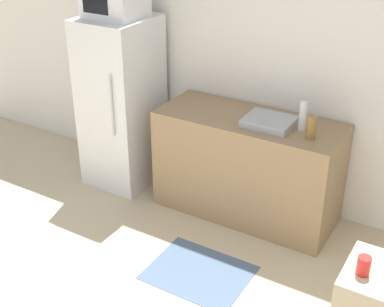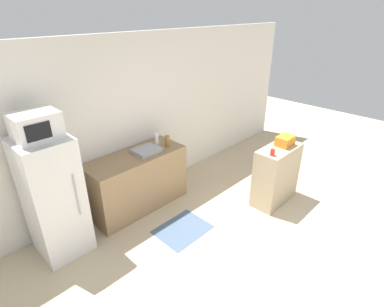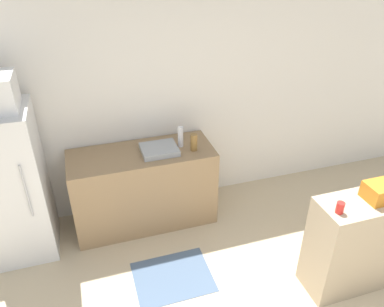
{
  "view_description": "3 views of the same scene",
  "coord_description": "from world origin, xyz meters",
  "px_view_note": "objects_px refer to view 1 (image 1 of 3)",
  "views": [
    {
      "loc": [
        1.41,
        -0.99,
        2.66
      ],
      "look_at": [
        -0.23,
        1.75,
        1.0
      ],
      "focal_mm": 50.0,
      "sensor_mm": 36.0,
      "label": 1
    },
    {
      "loc": [
        -2.51,
        -0.75,
        2.91
      ],
      "look_at": [
        0.0,
        1.72,
        1.18
      ],
      "focal_mm": 28.0,
      "sensor_mm": 36.0,
      "label": 2
    },
    {
      "loc": [
        -0.76,
        -0.74,
        2.9
      ],
      "look_at": [
        0.09,
        1.96,
        1.24
      ],
      "focal_mm": 35.0,
      "sensor_mm": 36.0,
      "label": 3
    }
  ],
  "objects_px": {
    "refrigerator": "(122,103)",
    "jar": "(364,266)",
    "bottle_short": "(311,127)",
    "bottle_tall": "(303,116)"
  },
  "relations": [
    {
      "from": "bottle_short",
      "to": "jar",
      "type": "distance_m",
      "value": 1.62
    },
    {
      "from": "refrigerator",
      "to": "bottle_short",
      "type": "distance_m",
      "value": 1.84
    },
    {
      "from": "refrigerator",
      "to": "jar",
      "type": "bearing_deg",
      "value": -29.7
    },
    {
      "from": "bottle_tall",
      "to": "jar",
      "type": "distance_m",
      "value": 1.78
    },
    {
      "from": "refrigerator",
      "to": "bottle_tall",
      "type": "xyz_separation_m",
      "value": [
        1.72,
        0.07,
        0.23
      ]
    },
    {
      "from": "bottle_tall",
      "to": "bottle_short",
      "type": "distance_m",
      "value": 0.17
    },
    {
      "from": "bottle_tall",
      "to": "jar",
      "type": "bearing_deg",
      "value": -60.38
    },
    {
      "from": "bottle_tall",
      "to": "jar",
      "type": "xyz_separation_m",
      "value": [
        0.88,
        -1.55,
        -0.0
      ]
    },
    {
      "from": "bottle_tall",
      "to": "refrigerator",
      "type": "bearing_deg",
      "value": -177.75
    },
    {
      "from": "bottle_short",
      "to": "jar",
      "type": "xyz_separation_m",
      "value": [
        0.77,
        -1.43,
        0.02
      ]
    }
  ]
}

